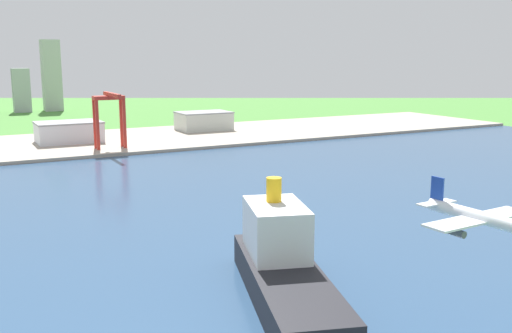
{
  "coord_description": "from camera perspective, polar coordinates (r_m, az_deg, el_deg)",
  "views": [
    {
      "loc": [
        -86.87,
        10.53,
        70.74
      ],
      "look_at": [
        3.06,
        179.78,
        34.38
      ],
      "focal_mm": 40.97,
      "sensor_mm": 36.0,
      "label": 1
    }
  ],
  "objects": [
    {
      "name": "ground_plane",
      "position": [
        310.4,
        -10.99,
        -2.63
      ],
      "size": [
        2400.0,
        2400.0,
        0.0
      ],
      "primitive_type": "plane",
      "color": "#498738"
    },
    {
      "name": "industrial_pier",
      "position": [
        492.21,
        -17.54,
        2.12
      ],
      "size": [
        840.0,
        140.0,
        2.5
      ],
      "primitive_type": "cube",
      "color": "#A89D8C",
      "rests_on": "ground"
    },
    {
      "name": "cargo_ship",
      "position": [
        175.94,
        2.67,
        -9.68
      ],
      "size": [
        41.8,
        77.16,
        33.25
      ],
      "color": "black",
      "rests_on": "water_bay"
    },
    {
      "name": "port_crane_red",
      "position": [
        447.44,
        -14.1,
        5.49
      ],
      "size": [
        22.47,
        41.66,
        41.97
      ],
      "color": "#B72D23",
      "rests_on": "industrial_pier"
    },
    {
      "name": "water_bay",
      "position": [
        255.34,
        -7.0,
        -5.41
      ],
      "size": [
        840.0,
        360.0,
        0.15
      ],
      "primitive_type": "cube",
      "color": "#2D4C70",
      "rests_on": "ground"
    },
    {
      "name": "airplane_landing",
      "position": [
        150.13,
        21.36,
        -4.76
      ],
      "size": [
        32.3,
        36.06,
        10.65
      ],
      "color": "silver"
    },
    {
      "name": "warehouse_main",
      "position": [
        493.3,
        -17.8,
        3.25
      ],
      "size": [
        50.62,
        34.46,
        16.54
      ],
      "color": "silver",
      "rests_on": "industrial_pier"
    },
    {
      "name": "warehouse_annex",
      "position": [
        550.08,
        -5.12,
        4.47
      ],
      "size": [
        48.24,
        33.5,
        17.05
      ],
      "color": "silver",
      "rests_on": "industrial_pier"
    }
  ]
}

